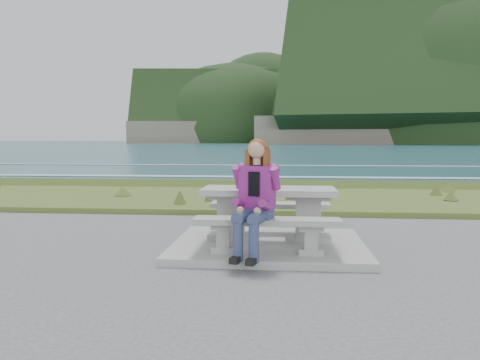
% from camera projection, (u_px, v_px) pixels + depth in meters
% --- Properties ---
extents(concrete_slab, '(2.60, 2.10, 0.10)m').
position_uv_depth(concrete_slab, '(268.00, 245.00, 6.45)').
color(concrete_slab, gray).
rests_on(concrete_slab, ground).
extents(picnic_table, '(1.80, 0.75, 0.75)m').
position_uv_depth(picnic_table, '(269.00, 200.00, 6.40)').
color(picnic_table, gray).
rests_on(picnic_table, concrete_slab).
extents(bench_landward, '(1.80, 0.35, 0.45)m').
position_uv_depth(bench_landward, '(267.00, 226.00, 5.73)').
color(bench_landward, gray).
rests_on(bench_landward, concrete_slab).
extents(bench_seaward, '(1.80, 0.35, 0.45)m').
position_uv_depth(bench_seaward, '(270.00, 209.00, 7.11)').
color(bench_seaward, gray).
rests_on(bench_seaward, concrete_slab).
extents(grass_verge, '(160.00, 4.50, 0.22)m').
position_uv_depth(grass_verge, '(275.00, 201.00, 11.42)').
color(grass_verge, '#3E5921').
rests_on(grass_verge, ground).
extents(shore_drop, '(160.00, 0.80, 2.20)m').
position_uv_depth(shore_drop, '(276.00, 189.00, 14.30)').
color(shore_drop, '#65584C').
rests_on(shore_drop, ground).
extents(ocean, '(1600.00, 1600.00, 0.09)m').
position_uv_depth(ocean, '(280.00, 188.00, 31.50)').
color(ocean, '#21505F').
rests_on(ocean, ground).
extents(seated_woman, '(0.56, 0.78, 1.42)m').
position_uv_depth(seated_woman, '(253.00, 214.00, 5.60)').
color(seated_woman, navy).
rests_on(seated_woman, concrete_slab).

